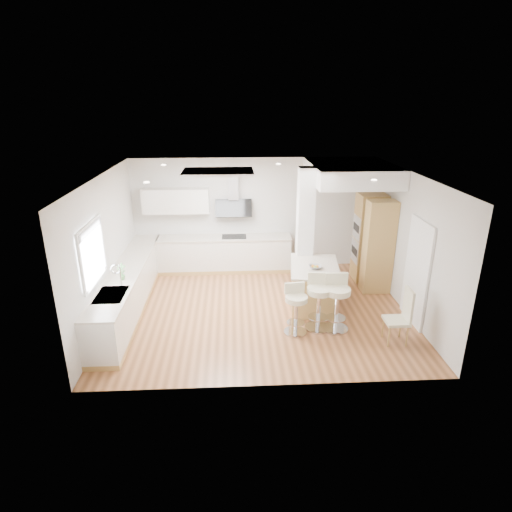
{
  "coord_description": "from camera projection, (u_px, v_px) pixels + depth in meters",
  "views": [
    {
      "loc": [
        -0.52,
        -7.95,
        4.18
      ],
      "look_at": [
        -0.05,
        0.4,
        1.05
      ],
      "focal_mm": 30.0,
      "sensor_mm": 36.0,
      "label": 1
    }
  ],
  "objects": [
    {
      "name": "dining_chair",
      "position": [
        402.0,
        314.0,
        7.57
      ],
      "size": [
        0.41,
        0.41,
        1.05
      ],
      "rotation": [
        0.0,
        0.0,
        -0.01
      ],
      "color": "beige",
      "rests_on": "ground"
    },
    {
      "name": "bar_stool_c",
      "position": [
        337.0,
        300.0,
        7.98
      ],
      "size": [
        0.51,
        0.51,
        1.09
      ],
      "rotation": [
        0.0,
        0.0,
        -0.03
      ],
      "color": "silver",
      "rests_on": "ground"
    },
    {
      "name": "soffit",
      "position": [
        351.0,
        173.0,
        9.43
      ],
      "size": [
        1.78,
        2.2,
        0.4
      ],
      "color": "white",
      "rests_on": "ground"
    },
    {
      "name": "window_left",
      "position": [
        92.0,
        251.0,
        7.34
      ],
      "size": [
        0.06,
        1.28,
        1.07
      ],
      "color": "white",
      "rests_on": "ground"
    },
    {
      "name": "bar_stool_b",
      "position": [
        319.0,
        299.0,
        8.02
      ],
      "size": [
        0.53,
        0.53,
        1.09
      ],
      "rotation": [
        0.0,
        0.0,
        -0.09
      ],
      "color": "silver",
      "rests_on": "ground"
    },
    {
      "name": "ceiling",
      "position": [
        260.0,
        310.0,
        8.93
      ],
      "size": [
        6.0,
        5.0,
        0.02
      ],
      "primitive_type": "cube",
      "color": "white",
      "rests_on": "ground"
    },
    {
      "name": "wall_back",
      "position": [
        254.0,
        214.0,
        10.77
      ],
      "size": [
        6.0,
        0.04,
        2.8
      ],
      "primitive_type": "cube",
      "color": "beige",
      "rests_on": "ground"
    },
    {
      "name": "wall_left",
      "position": [
        106.0,
        249.0,
        8.28
      ],
      "size": [
        0.04,
        5.0,
        2.8
      ],
      "primitive_type": "cube",
      "color": "beige",
      "rests_on": "ground"
    },
    {
      "name": "pillar",
      "position": [
        305.0,
        231.0,
        9.38
      ],
      "size": [
        0.35,
        0.35,
        2.8
      ],
      "color": "white",
      "rests_on": "ground"
    },
    {
      "name": "oven_column",
      "position": [
        372.0,
        241.0,
        9.85
      ],
      "size": [
        0.63,
        1.21,
        2.1
      ],
      "color": "tan",
      "rests_on": "ground"
    },
    {
      "name": "peninsula",
      "position": [
        314.0,
        285.0,
        8.99
      ],
      "size": [
        1.16,
        1.59,
        0.97
      ],
      "rotation": [
        0.0,
        0.0,
        -0.13
      ],
      "color": "tan",
      "rests_on": "ground"
    },
    {
      "name": "counter_back",
      "position": [
        218.0,
        245.0,
        10.72
      ],
      "size": [
        3.62,
        0.63,
        2.5
      ],
      "color": "tan",
      "rests_on": "ground"
    },
    {
      "name": "bar_stool_a",
      "position": [
        296.0,
        306.0,
        7.89
      ],
      "size": [
        0.48,
        0.48,
        0.96
      ],
      "rotation": [
        0.0,
        0.0,
        0.11
      ],
      "color": "silver",
      "rests_on": "ground"
    },
    {
      "name": "skylight",
      "position": [
        218.0,
        172.0,
        8.48
      ],
      "size": [
        4.1,
        2.1,
        0.06
      ],
      "color": "white",
      "rests_on": "ground"
    },
    {
      "name": "counter_left",
      "position": [
        129.0,
        288.0,
        8.84
      ],
      "size": [
        0.63,
        4.5,
        1.35
      ],
      "color": "tan",
      "rests_on": "ground"
    },
    {
      "name": "wall_right",
      "position": [
        409.0,
        244.0,
        8.59
      ],
      "size": [
        0.04,
        5.0,
        2.8
      ],
      "primitive_type": "cube",
      "color": "beige",
      "rests_on": "ground"
    },
    {
      "name": "ground",
      "position": [
        260.0,
        310.0,
        8.93
      ],
      "size": [
        6.0,
        6.0,
        0.0
      ],
      "primitive_type": "plane",
      "color": "#A4673D",
      "rests_on": "ground"
    },
    {
      "name": "doorway_right",
      "position": [
        417.0,
        274.0,
        8.17
      ],
      "size": [
        0.05,
        1.0,
        2.1
      ],
      "color": "#484238",
      "rests_on": "ground"
    }
  ]
}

